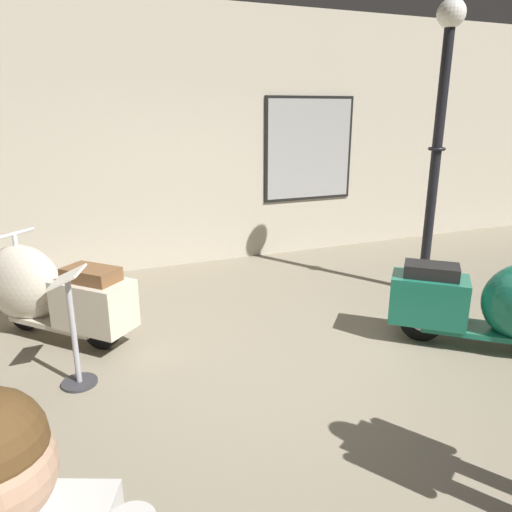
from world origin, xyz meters
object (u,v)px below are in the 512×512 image
Objects in this scene: info_stanchion at (74,339)px; lamppost at (438,139)px; scooter_1 at (499,304)px; scooter_0 at (44,291)px.

lamppost is at bearing 8.90° from info_stanchion.
info_stanchion is at bearing -151.86° from scooter_1.
scooter_1 is 3.62m from info_stanchion.
info_stanchion is (0.22, -1.05, -0.06)m from scooter_0.
lamppost reaches higher than scooter_0.
scooter_0 is at bearing -165.26° from scooter_1.
scooter_0 is 0.99× the size of scooter_1.
scooter_0 is 4.18m from scooter_1.
scooter_1 is at bearing -159.90° from scooter_0.
scooter_1 is 0.48× the size of lamppost.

